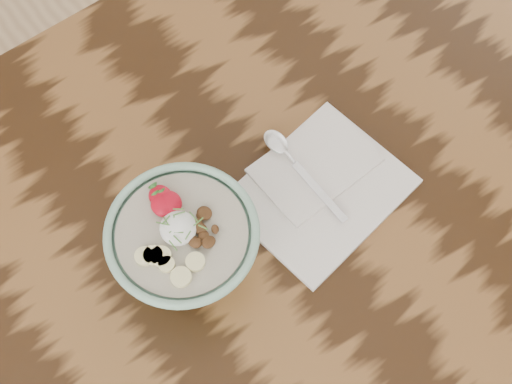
% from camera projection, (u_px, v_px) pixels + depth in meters
% --- Properties ---
extents(table, '(1.60, 0.90, 0.75)m').
position_uv_depth(table, '(150.00, 296.00, 1.08)').
color(table, black).
rests_on(table, ground).
extents(breakfast_bowl, '(0.20, 0.20, 0.13)m').
position_uv_depth(breakfast_bowl, '(184.00, 244.00, 0.94)').
color(breakfast_bowl, '#86B49D').
rests_on(breakfast_bowl, table).
extents(napkin, '(0.26, 0.22, 0.01)m').
position_uv_depth(napkin, '(319.00, 186.00, 1.04)').
color(napkin, white).
rests_on(napkin, table).
extents(spoon, '(0.03, 0.18, 0.01)m').
position_uv_depth(spoon, '(287.00, 154.00, 1.05)').
color(spoon, silver).
rests_on(spoon, napkin).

